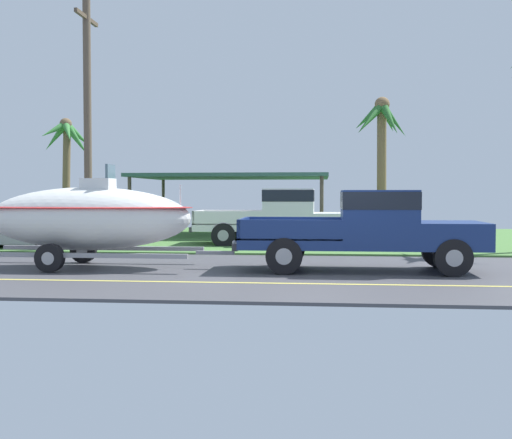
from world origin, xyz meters
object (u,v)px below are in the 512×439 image
at_px(pickup_truck_towing, 376,226).
at_px(parked_pickup_background, 288,215).
at_px(boat_on_trailer, 88,218).
at_px(carport_awning, 234,177).
at_px(palm_tree_mid, 381,134).
at_px(utility_pole, 88,120).
at_px(parked_sedan_near, 12,227).
at_px(palm_tree_near_left, 67,146).

xyz_separation_m(pickup_truck_towing, parked_pickup_background, (-2.37, 6.89, 0.04)).
distance_m(boat_on_trailer, carport_awning, 11.95).
bearing_deg(palm_tree_mid, utility_pole, -145.38).
xyz_separation_m(parked_sedan_near, palm_tree_mid, (12.29, 6.13, 3.45)).
bearing_deg(carport_awning, palm_tree_near_left, 162.82).
height_order(parked_pickup_background, parked_sedan_near, parked_pickup_background).
bearing_deg(parked_sedan_near, carport_awning, 46.10).
bearing_deg(boat_on_trailer, palm_tree_mid, 55.19).
distance_m(pickup_truck_towing, palm_tree_mid, 11.73).
height_order(boat_on_trailer, utility_pole, utility_pole).
xyz_separation_m(pickup_truck_towing, parked_sedan_near, (-11.23, 5.14, -0.35)).
bearing_deg(palm_tree_mid, parked_sedan_near, -153.50).
height_order(palm_tree_near_left, utility_pole, utility_pole).
bearing_deg(parked_pickup_background, utility_pole, -160.07).
relative_size(pickup_truck_towing, parked_pickup_background, 0.99).
relative_size(parked_pickup_background, utility_pole, 0.74).
relative_size(carport_awning, palm_tree_mid, 1.39).
xyz_separation_m(parked_pickup_background, utility_pole, (-6.11, -2.22, 2.98)).
distance_m(palm_tree_near_left, palm_tree_mid, 14.41).
height_order(parked_pickup_background, utility_pole, utility_pole).
bearing_deg(palm_tree_near_left, carport_awning, -17.18).
height_order(palm_tree_mid, utility_pole, utility_pole).
bearing_deg(boat_on_trailer, parked_sedan_near, 130.99).
height_order(boat_on_trailer, palm_tree_mid, palm_tree_mid).
bearing_deg(pickup_truck_towing, palm_tree_near_left, 132.43).
relative_size(parked_sedan_near, palm_tree_mid, 0.77).
height_order(carport_awning, palm_tree_near_left, palm_tree_near_left).
height_order(boat_on_trailer, palm_tree_near_left, palm_tree_near_left).
relative_size(parked_sedan_near, palm_tree_near_left, 0.82).
bearing_deg(parked_pickup_background, parked_sedan_near, -168.80).
bearing_deg(parked_sedan_near, parked_pickup_background, 11.20).
bearing_deg(parked_sedan_near, palm_tree_near_left, 101.17).
relative_size(palm_tree_near_left, utility_pole, 0.68).
height_order(boat_on_trailer, parked_sedan_near, boat_on_trailer).
bearing_deg(parked_sedan_near, boat_on_trailer, -49.01).
relative_size(boat_on_trailer, carport_awning, 0.81).
bearing_deg(parked_pickup_background, pickup_truck_towing, -71.04).
xyz_separation_m(pickup_truck_towing, palm_tree_near_left, (-13.03, 14.26, 2.95)).
relative_size(pickup_truck_towing, palm_tree_near_left, 1.08).
relative_size(pickup_truck_towing, carport_awning, 0.73).
height_order(boat_on_trailer, carport_awning, carport_awning).
xyz_separation_m(palm_tree_near_left, palm_tree_mid, (14.10, -2.99, 0.15)).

